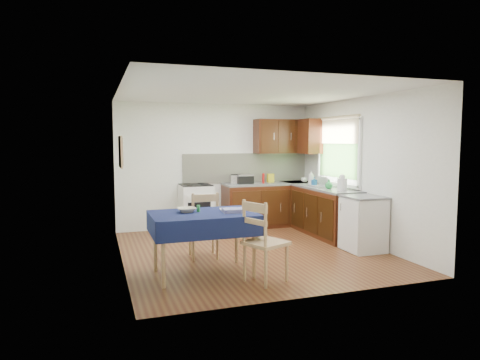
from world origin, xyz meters
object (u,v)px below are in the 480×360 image
object	(u,v)px
dish_rack	(324,185)
chair_far	(204,223)
toaster	(236,179)
kettle	(342,183)
sandwich_press	(244,179)
dining_table	(203,221)
chair_near	(263,239)

from	to	relation	value
dish_rack	chair_far	bearing A→B (deg)	-145.77
toaster	kettle	distance (m)	2.18
sandwich_press	kettle	distance (m)	2.08
toaster	sandwich_press	bearing A→B (deg)	-12.72
dining_table	dish_rack	size ratio (longest dim) A/B	3.31
dining_table	chair_near	size ratio (longest dim) A/B	1.31
toaster	kettle	bearing A→B (deg)	-67.54
chair_near	sandwich_press	world-z (taller)	sandwich_press
dining_table	chair_far	bearing A→B (deg)	77.40
toaster	sandwich_press	distance (m)	0.17
chair_near	toaster	xyz separation A→B (m)	(0.72, 3.25, 0.44)
sandwich_press	chair_far	bearing A→B (deg)	-100.29
chair_far	kettle	bearing A→B (deg)	-169.26
chair_far	kettle	world-z (taller)	kettle
chair_far	toaster	bearing A→B (deg)	-115.70
chair_near	dish_rack	xyz separation A→B (m)	(2.12, 2.23, 0.37)
chair_near	dining_table	bearing A→B (deg)	25.29
chair_far	kettle	xyz separation A→B (m)	(2.53, 0.26, 0.49)
chair_far	dining_table	bearing A→B (deg)	80.34
chair_far	dish_rack	bearing A→B (deg)	-155.38
chair_far	sandwich_press	world-z (taller)	sandwich_press
chair_far	toaster	xyz separation A→B (m)	(1.15, 1.94, 0.46)
sandwich_press	toaster	bearing A→B (deg)	-151.87
kettle	dining_table	bearing A→B (deg)	-159.38
chair_near	dish_rack	size ratio (longest dim) A/B	2.53
dish_rack	kettle	size ratio (longest dim) A/B	1.44
chair_near	kettle	xyz separation A→B (m)	(2.11, 1.57, 0.48)
dining_table	toaster	size ratio (longest dim) A/B	5.29
chair_near	sandwich_press	distance (m)	3.42
chair_near	toaster	bearing A→B (deg)	-35.92
chair_far	chair_near	distance (m)	1.38
sandwich_press	kettle	world-z (taller)	kettle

